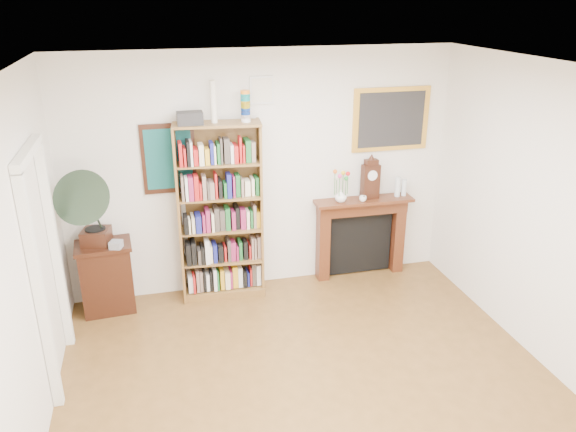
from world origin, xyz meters
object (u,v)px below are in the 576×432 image
at_px(side_cabinet, 107,277).
at_px(cd_stack, 116,245).
at_px(mantel_clock, 370,180).
at_px(bottle_left, 398,187).
at_px(teacup, 363,199).
at_px(flower_vase, 341,196).
at_px(gramophone, 90,204).
at_px(bookshelf, 220,203).
at_px(bottle_right, 404,188).
at_px(fireplace, 361,230).

bearing_deg(side_cabinet, cd_stack, -48.01).
distance_m(side_cabinet, cd_stack, 0.49).
height_order(mantel_clock, bottle_left, mantel_clock).
height_order(cd_stack, mantel_clock, mantel_clock).
height_order(mantel_clock, teacup, mantel_clock).
bearing_deg(teacup, side_cabinet, -179.56).
bearing_deg(flower_vase, side_cabinet, -178.48).
bearing_deg(gramophone, bottle_left, 15.79).
relative_size(side_cabinet, flower_vase, 5.45).
bearing_deg(flower_vase, bookshelf, -178.92).
height_order(cd_stack, teacup, teacup).
distance_m(side_cabinet, flower_vase, 2.82).
bearing_deg(bottle_left, cd_stack, -175.83).
xyz_separation_m(teacup, bottle_left, (0.47, 0.07, 0.09)).
distance_m(side_cabinet, bottle_right, 3.64).
bearing_deg(fireplace, bottle_right, -3.44).
relative_size(bottle_left, bottle_right, 1.20).
xyz_separation_m(bookshelf, bottle_left, (2.17, 0.05, -0.01)).
relative_size(side_cabinet, gramophone, 0.88).
distance_m(flower_vase, teacup, 0.27).
relative_size(bookshelf, cd_stack, 19.70).
bearing_deg(teacup, cd_stack, -176.62).
bearing_deg(bottle_left, bookshelf, -178.65).
bearing_deg(gramophone, side_cabinet, 80.68).
height_order(bookshelf, flower_vase, bookshelf).
distance_m(side_cabinet, teacup, 3.07).
bearing_deg(cd_stack, mantel_clock, 4.97).
xyz_separation_m(fireplace, teacup, (-0.04, -0.12, 0.46)).
xyz_separation_m(bottle_left, bottle_right, (0.09, 0.01, -0.02)).
distance_m(fireplace, bottle_left, 0.70).
distance_m(fireplace, teacup, 0.48).
bearing_deg(teacup, bottle_right, 7.99).
xyz_separation_m(bookshelf, bottle_right, (2.26, 0.06, -0.03)).
xyz_separation_m(bookshelf, gramophone, (-1.36, -0.19, 0.17)).
bearing_deg(flower_vase, cd_stack, -175.18).
xyz_separation_m(cd_stack, flower_vase, (2.59, 0.22, 0.25)).
relative_size(bookshelf, gramophone, 2.58).
distance_m(fireplace, bottle_right, 0.74).
bearing_deg(bookshelf, fireplace, 8.60).
xyz_separation_m(cd_stack, teacup, (2.85, 0.17, 0.21)).
distance_m(side_cabinet, gramophone, 0.93).
bearing_deg(bottle_left, mantel_clock, 177.38).
bearing_deg(fireplace, cd_stack, -173.15).
bearing_deg(side_cabinet, bottle_right, -2.29).
height_order(cd_stack, flower_vase, flower_vase).
xyz_separation_m(fireplace, mantel_clock, (0.08, -0.03, 0.66)).
relative_size(bookshelf, bottle_right, 11.82).
xyz_separation_m(side_cabinet, teacup, (3.00, 0.02, 0.65)).
relative_size(fireplace, cd_stack, 10.12).
height_order(fireplace, cd_stack, fireplace).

